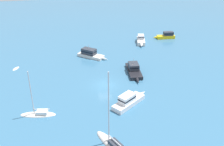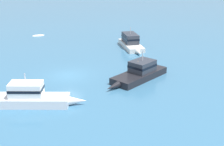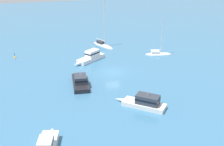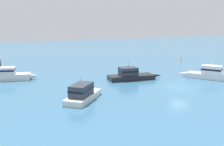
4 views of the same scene
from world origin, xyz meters
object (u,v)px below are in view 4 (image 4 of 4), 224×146
(powerboat, at_px, (13,75))
(channel_buoy, at_px, (181,62))
(cabin_cruiser, at_px, (131,75))
(powerboat_1, at_px, (208,74))
(cabin_cruiser_2, at_px, (83,93))

(powerboat, xyz_separation_m, channel_buoy, (-4.47, 32.85, -0.72))
(cabin_cruiser, xyz_separation_m, powerboat_1, (3.88, 10.95, 0.09))
(cabin_cruiser, relative_size, powerboat_1, 1.19)
(cabin_cruiser_2, distance_m, channel_buoy, 32.18)
(powerboat_1, relative_size, channel_buoy, 5.93)
(powerboat, bearing_deg, cabin_cruiser_2, -51.24)
(cabin_cruiser_2, bearing_deg, powerboat, 64.80)
(cabin_cruiser, distance_m, cabin_cruiser_2, 12.38)
(cabin_cruiser, bearing_deg, powerboat_1, -14.79)
(cabin_cruiser, bearing_deg, powerboat, 163.27)
(powerboat, height_order, channel_buoy, powerboat)
(powerboat, height_order, cabin_cruiser, cabin_cruiser)
(powerboat, bearing_deg, channel_buoy, 21.54)
(powerboat, relative_size, cabin_cruiser_2, 0.97)
(powerboat, bearing_deg, cabin_cruiser, -7.64)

